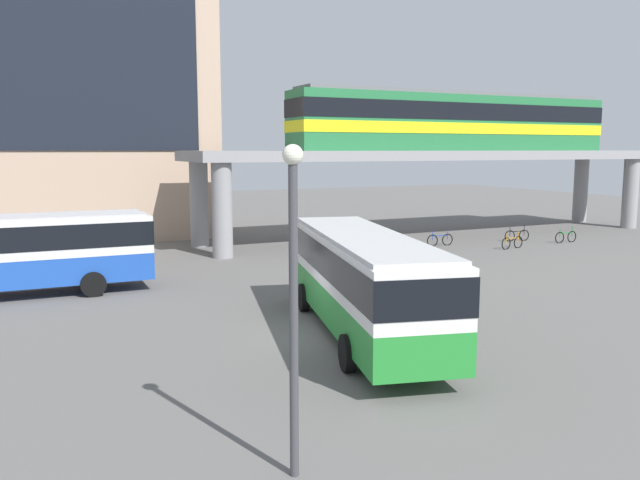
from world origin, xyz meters
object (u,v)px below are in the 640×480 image
(bus_secondary, at_px, (5,248))
(bicycle_green, at_px, (566,237))
(bus_main, at_px, (363,274))
(train, at_px, (456,121))
(bicycle_orange, at_px, (512,243))
(bicycle_black, at_px, (517,235))
(bicycle_blue, at_px, (440,240))

(bus_secondary, distance_m, bicycle_green, 31.67)
(bus_main, bearing_deg, train, 46.77)
(bicycle_orange, relative_size, bicycle_black, 1.00)
(bus_main, height_order, bicycle_orange, bus_main)
(train, relative_size, bus_main, 2.09)
(bus_main, height_order, bicycle_green, bus_main)
(bicycle_orange, distance_m, bicycle_green, 4.80)
(bicycle_green, xyz_separation_m, bicycle_black, (-2.26, 1.88, 0.00))
(bicycle_orange, bearing_deg, bus_secondary, -177.18)
(bicycle_orange, distance_m, bicycle_blue, 4.21)
(train, height_order, bicycle_blue, train)
(bus_secondary, height_order, bicycle_blue, bus_secondary)
(bicycle_orange, relative_size, bicycle_blue, 1.00)
(bus_main, relative_size, bicycle_black, 6.36)
(bicycle_green, distance_m, bicycle_black, 2.94)
(bus_secondary, bearing_deg, bicycle_green, 3.31)
(train, bearing_deg, bicycle_black, -66.66)
(bus_main, height_order, bicycle_black, bus_main)
(bicycle_black, bearing_deg, bicycle_blue, 175.88)
(bicycle_black, bearing_deg, bus_main, -143.27)
(bicycle_green, bearing_deg, bicycle_orange, -174.00)
(bus_main, xyz_separation_m, bicycle_green, (21.56, 12.52, -1.63))
(train, distance_m, bicycle_orange, 9.87)
(bus_secondary, distance_m, bicycle_blue, 24.07)
(bus_secondary, relative_size, bicycle_blue, 6.19)
(train, xyz_separation_m, bicycle_green, (4.07, -6.09, -7.32))
(train, bearing_deg, bus_main, -133.23)
(bus_main, relative_size, bicycle_orange, 6.35)
(bus_secondary, height_order, bicycle_orange, bus_secondary)
(train, xyz_separation_m, bicycle_black, (1.81, -4.21, -7.32))
(bus_secondary, bearing_deg, bicycle_black, 7.20)
(bus_main, xyz_separation_m, bicycle_blue, (13.64, 14.81, -1.63))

